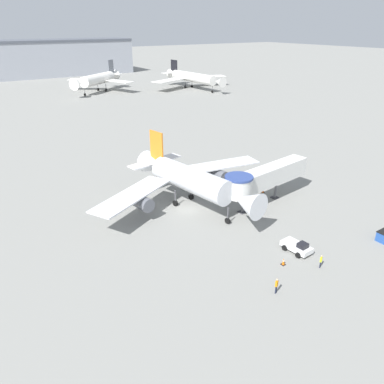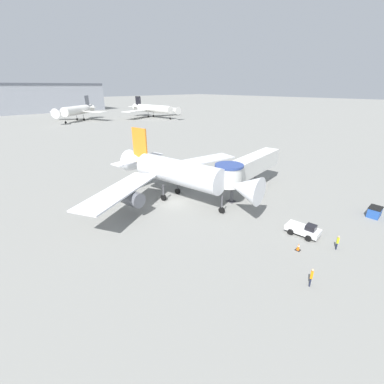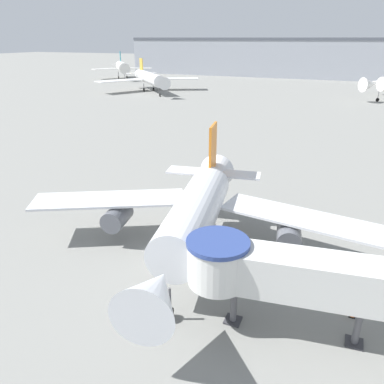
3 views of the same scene
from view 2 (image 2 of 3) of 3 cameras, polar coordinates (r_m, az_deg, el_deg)
ground_plane at (r=39.12m, az=-3.44°, el=-2.38°), size 800.00×800.00×0.00m
main_airplane at (r=38.91m, az=-3.54°, el=4.33°), size 32.16×24.38×10.27m
jet_bridge at (r=41.65m, az=11.93°, el=5.34°), size 17.10×5.31×6.17m
pushback_tug_white at (r=33.41m, az=23.57°, el=-7.65°), size 2.40×3.90×1.57m
service_container_blue at (r=42.62m, az=35.49°, el=-3.62°), size 2.07×1.52×1.38m
traffic_cone_apron_front at (r=30.46m, az=22.56°, el=-11.21°), size 0.51×0.51×0.84m
traffic_cone_starboard_wing at (r=47.44m, az=10.98°, el=2.31°), size 0.50×0.50×0.82m
ground_crew_marshaller at (r=32.12m, az=29.63°, el=-9.56°), size 0.37×0.30×1.68m
ground_crew_wing_walker at (r=25.79m, az=25.02°, el=-16.58°), size 0.40×0.31×1.84m
background_jet_gray_tail at (r=146.61m, az=-24.23°, el=16.22°), size 27.12×25.79×11.78m
background_jet_black_tail at (r=151.05m, az=-8.62°, el=17.84°), size 37.88×36.85×10.93m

